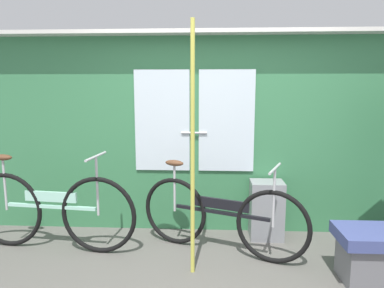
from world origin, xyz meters
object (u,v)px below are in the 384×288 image
Objects in this scene: trash_bin_by_wall at (266,210)px; handrail_pole at (193,152)px; bench_seat_corner at (380,255)px; bicycle_leaning_behind at (51,210)px; bicycle_near_door at (220,216)px.

handrail_pole is (-0.75, -0.77, 0.76)m from trash_bin_by_wall.
trash_bin_by_wall is 0.89× the size of bench_seat_corner.
bicycle_leaning_behind is at bearing 165.11° from handrail_pole.
bicycle_leaning_behind is 1.62m from handrail_pole.
bicycle_leaning_behind is 3.02m from bench_seat_corner.
handrail_pole is (-0.25, -0.39, 0.70)m from bicycle_near_door.
bench_seat_corner is (1.31, -0.48, -0.13)m from bicycle_near_door.
bicycle_near_door is 0.63m from trash_bin_by_wall.
handrail_pole reaches higher than bicycle_near_door.
trash_bin_by_wall is 1.32m from handrail_pole.
bicycle_leaning_behind is at bearing -157.72° from bicycle_near_door.
bicycle_near_door is 2.28× the size of bench_seat_corner.
bicycle_leaning_behind is 2.48× the size of bench_seat_corner.
bicycle_leaning_behind reaches higher than bicycle_near_door.
trash_bin_by_wall is (0.51, 0.37, -0.06)m from bicycle_near_door.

